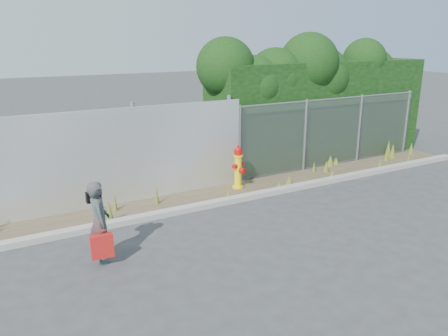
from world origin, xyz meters
name	(u,v)px	position (x,y,z in m)	size (l,w,h in m)	color
ground	(272,232)	(0.00, 0.00, 0.00)	(80.00, 80.00, 0.00)	#38383B
curb	(227,201)	(0.00, 1.80, 0.06)	(16.00, 0.22, 0.12)	gray
weed_strip	(227,187)	(0.39, 2.47, 0.12)	(16.00, 1.28, 0.55)	#4E3F2D
corrugated_fence	(66,164)	(-3.25, 3.01, 1.10)	(8.50, 0.21, 2.30)	silver
chainlink_fence	(333,132)	(4.25, 3.00, 1.03)	(6.50, 0.07, 2.05)	gray
hedge	(310,93)	(4.15, 3.99, 2.05)	(7.76, 1.97, 3.84)	black
fire_hydrant	(238,168)	(0.76, 2.58, 0.54)	(0.37, 0.34, 1.12)	yellow
woman	(100,222)	(-3.19, 0.49, 0.71)	(0.52, 0.34, 1.43)	#0F6462
red_tote_bag	(102,246)	(-3.24, 0.25, 0.39)	(0.37, 0.13, 0.48)	#B7290A
black_shoulder_bag	(94,197)	(-3.20, 0.73, 1.09)	(0.25, 0.10, 0.19)	black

